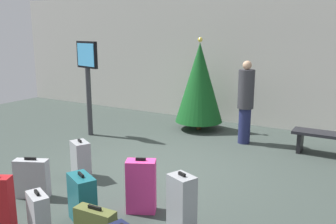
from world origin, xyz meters
name	(u,v)px	position (x,y,z in m)	size (l,w,h in m)	color
ground_plane	(159,170)	(0.00, 0.00, 0.00)	(16.00, 16.00, 0.00)	#38423D
back_wall	(240,58)	(0.00, 4.15, 1.77)	(16.00, 0.20, 3.55)	beige
holiday_tree	(199,83)	(-0.61, 2.94, 1.22)	(1.20, 1.20, 2.34)	#4C3319
flight_info_kiosk	(88,72)	(-2.68, 1.13, 1.53)	(0.73, 0.26, 2.26)	#333338
waiting_bench	(325,139)	(2.48, 2.38, 0.35)	(1.26, 0.44, 0.48)	black
traveller_0	(246,100)	(0.79, 2.39, 0.98)	(0.43, 0.43, 1.86)	#1E234C
suitcase_0	(32,179)	(-1.09, -1.92, 0.30)	(0.53, 0.38, 0.64)	#9EA0A5
suitcase_1	(182,206)	(1.38, -1.71, 0.39)	(0.39, 0.34, 0.83)	#9EA0A5
suitcase_2	(39,218)	(-0.01, -2.71, 0.31)	(0.40, 0.31, 0.66)	#9EA0A5
suitcase_3	(141,186)	(0.60, -1.45, 0.38)	(0.46, 0.38, 0.79)	#E5388C
suitcase_5	(82,199)	(0.09, -2.08, 0.32)	(0.52, 0.42, 0.68)	#19606B
suitcase_7	(81,160)	(-0.97, -0.98, 0.33)	(0.44, 0.39, 0.69)	#9EA0A5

